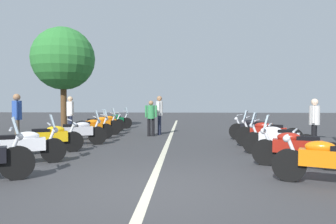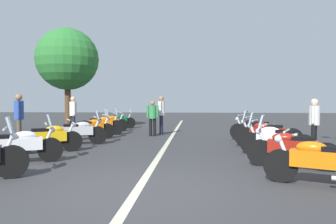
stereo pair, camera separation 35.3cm
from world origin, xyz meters
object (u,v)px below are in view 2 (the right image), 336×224
object	(u,v)px
bystander_4	(19,115)
motorcycle_right_row_0	(321,162)
motorcycle_left_row_2	(49,138)
motorcycle_left_row_4	(91,128)
bystander_2	(161,112)
motorcycle_left_row_6	(109,123)
bystander_0	(153,115)
motorcycle_right_row_1	(291,148)
motorcycle_right_row_2	(275,139)
motorcycle_left_row_1	(19,145)
motorcycle_left_row_7	(117,121)
motorcycle_right_row_4	(255,129)
bystander_1	(73,112)
roadside_tree_0	(67,59)
motorcycle_right_row_3	(267,133)
bystander_3	(314,120)
motorcycle_left_row_3	(78,132)
motorcycle_left_row_5	(101,125)
traffic_cone_2	(19,141)
traffic_cone_0	(274,131)

from	to	relation	value
bystander_4	motorcycle_right_row_0	bearing A→B (deg)	-54.50
motorcycle_left_row_2	motorcycle_left_row_4	bearing A→B (deg)	57.77
bystander_2	motorcycle_left_row_6	bearing A→B (deg)	-20.32
bystander_0	bystander_2	distance (m)	0.72
motorcycle_right_row_1	motorcycle_right_row_2	xyz separation A→B (m)	(1.64, -0.08, 0.00)
motorcycle_left_row_1	motorcycle_left_row_7	xyz separation A→B (m)	(10.10, 0.08, 0.01)
motorcycle_right_row_4	bystander_0	distance (m)	4.44
bystander_1	roadside_tree_0	distance (m)	3.93
motorcycle_left_row_6	bystander_2	xyz separation A→B (m)	(-1.23, -2.82, 0.60)
motorcycle_right_row_3	roadside_tree_0	bearing A→B (deg)	-13.17
motorcycle_left_row_1	roadside_tree_0	distance (m)	10.18
bystander_0	bystander_3	xyz separation A→B (m)	(-3.73, -5.52, 0.02)
motorcycle_left_row_4	motorcycle_right_row_2	bearing A→B (deg)	-59.85
motorcycle_left_row_6	bystander_4	bearing A→B (deg)	-139.12
motorcycle_left_row_1	motorcycle_left_row_3	world-z (taller)	motorcycle_left_row_3
motorcycle_left_row_4	motorcycle_right_row_3	bearing A→B (deg)	-47.29
motorcycle_left_row_5	bystander_0	size ratio (longest dim) A/B	1.27
motorcycle_right_row_2	bystander_1	bearing A→B (deg)	-9.26
bystander_1	bystander_4	world-z (taller)	bystander_4
motorcycle_right_row_1	traffic_cone_2	size ratio (longest dim) A/B	3.15
bystander_2	motorcycle_right_row_2	bearing A→B (deg)	127.97
motorcycle_left_row_2	motorcycle_right_row_3	world-z (taller)	motorcycle_right_row_3
motorcycle_left_row_4	motorcycle_right_row_2	size ratio (longest dim) A/B	0.92
motorcycle_right_row_3	traffic_cone_2	size ratio (longest dim) A/B	3.42
roadside_tree_0	motorcycle_left_row_7	bearing A→B (deg)	-71.28
motorcycle_left_row_4	motorcycle_right_row_2	xyz separation A→B (m)	(-3.34, -6.40, 0.00)
bystander_3	motorcycle_left_row_2	bearing A→B (deg)	36.65
motorcycle_left_row_1	bystander_3	distance (m)	8.41
motorcycle_right_row_3	traffic_cone_0	size ratio (longest dim) A/B	3.42
motorcycle_right_row_2	roadside_tree_0	distance (m)	12.30
bystander_0	motorcycle_right_row_4	bearing A→B (deg)	64.23
motorcycle_left_row_5	traffic_cone_0	bearing A→B (deg)	-26.05
motorcycle_left_row_5	traffic_cone_2	bearing A→B (deg)	-126.96
motorcycle_right_row_3	bystander_1	bearing A→B (deg)	-4.02
motorcycle_right_row_0	motorcycle_right_row_2	world-z (taller)	motorcycle_right_row_2
roadside_tree_0	motorcycle_left_row_6	bearing A→B (deg)	-110.15
bystander_4	motorcycle_left_row_6	bearing A→B (deg)	45.07
motorcycle_left_row_1	motorcycle_left_row_6	xyz separation A→B (m)	(8.33, 0.09, -0.00)
motorcycle_left_row_3	motorcycle_right_row_4	distance (m)	6.61
roadside_tree_0	motorcycle_left_row_2	bearing A→B (deg)	-161.37
motorcycle_right_row_2	motorcycle_right_row_4	world-z (taller)	motorcycle_right_row_2
motorcycle_left_row_6	motorcycle_right_row_4	distance (m)	7.45
motorcycle_left_row_7	motorcycle_right_row_0	xyz separation A→B (m)	(-11.62, -6.56, -0.02)
bystander_2	motorcycle_right_row_0	bearing A→B (deg)	116.60
motorcycle_right_row_1	bystander_0	xyz separation A→B (m)	(6.43, 4.01, 0.45)
motorcycle_right_row_2	motorcycle_left_row_2	bearing A→B (deg)	23.65
motorcycle_left_row_2	motorcycle_right_row_0	size ratio (longest dim) A/B	0.94
motorcycle_left_row_1	motorcycle_right_row_1	distance (m)	6.43
motorcycle_right_row_1	bystander_0	size ratio (longest dim) A/B	1.24
motorcycle_left_row_1	motorcycle_right_row_3	size ratio (longest dim) A/B	0.92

